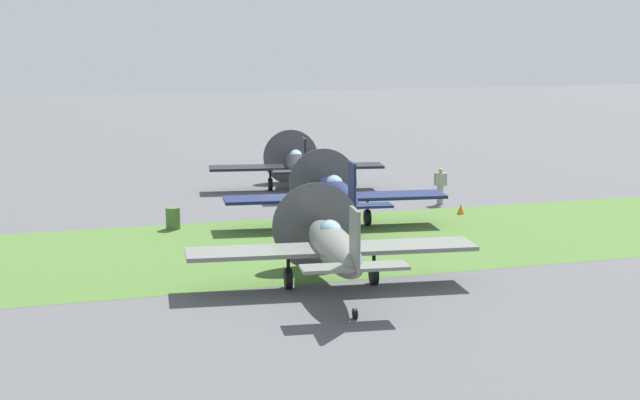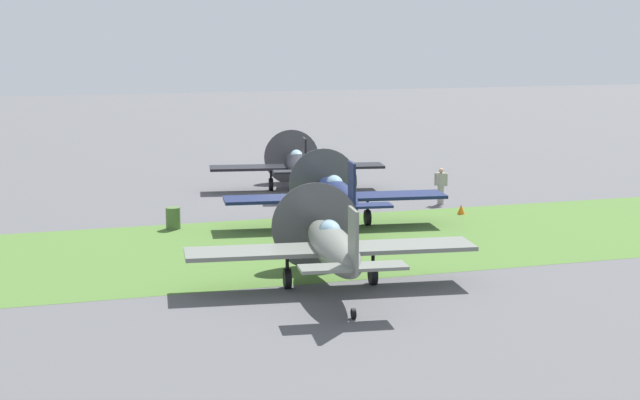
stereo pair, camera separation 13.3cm
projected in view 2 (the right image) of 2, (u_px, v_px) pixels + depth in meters
name	position (u px, v px, depth m)	size (l,w,h in m)	color
ground_plane	(290.00, 198.00, 47.15)	(160.00, 160.00, 0.00)	#515154
grass_verge	(359.00, 242.00, 37.50)	(120.00, 11.00, 0.01)	#476B2D
airplane_lead	(298.00, 165.00, 49.07)	(9.05, 7.20, 3.20)	black
airplane_wingman	(336.00, 195.00, 39.86)	(9.42, 7.48, 3.34)	#141E47
airplane_trail	(332.00, 246.00, 30.42)	(9.41, 7.47, 3.33)	slate
ground_crew_chief	(441.00, 185.00, 45.35)	(0.55, 0.39, 1.73)	#9E998E
fuel_drum	(173.00, 218.00, 39.85)	(0.60, 0.60, 0.90)	#476633
runway_marker_cone	(461.00, 209.00, 43.04)	(0.36, 0.36, 0.44)	orange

